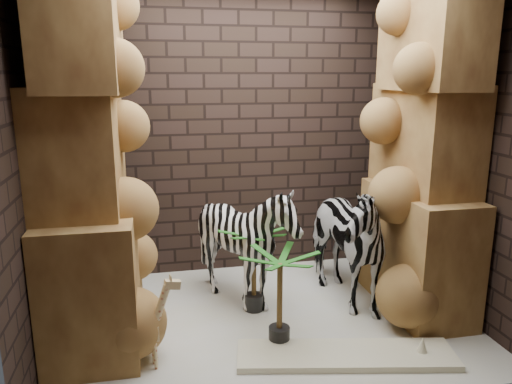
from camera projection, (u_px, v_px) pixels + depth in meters
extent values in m
plane|color=silver|center=(265.00, 319.00, 4.33)|extent=(3.50, 3.50, 0.00)
plane|color=black|center=(239.00, 133.00, 5.17)|extent=(3.50, 0.00, 3.50)
plane|color=black|center=(314.00, 184.00, 2.79)|extent=(3.50, 0.00, 3.50)
plane|color=black|center=(36.00, 159.00, 3.63)|extent=(0.00, 3.00, 3.00)
plane|color=black|center=(459.00, 145.00, 4.33)|extent=(0.00, 3.00, 3.00)
imported|color=white|center=(338.00, 229.00, 4.53)|extent=(0.82, 1.29, 1.43)
imported|color=white|center=(246.00, 250.00, 4.48)|extent=(1.21, 1.39, 1.09)
cube|color=beige|center=(346.00, 355.00, 3.73)|extent=(1.70, 0.71, 0.05)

